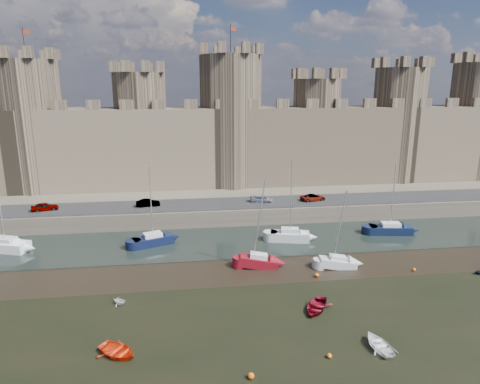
{
  "coord_description": "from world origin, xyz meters",
  "views": [
    {
      "loc": [
        -6.78,
        -29.67,
        20.59
      ],
      "look_at": [
        0.16,
        22.0,
        7.39
      ],
      "focal_mm": 32.0,
      "sensor_mm": 36.0,
      "label": 1
    }
  ],
  "objects_px": {
    "dinghy_0": "(118,352)",
    "car_0": "(45,207)",
    "car_3": "(313,197)",
    "sailboat_3": "(390,229)",
    "car_2": "(262,199)",
    "sailboat_1": "(153,240)",
    "sailboat_0": "(5,245)",
    "sailboat_2": "(290,235)",
    "sailboat_5": "(338,262)",
    "sailboat_4": "(259,261)",
    "car_1": "(148,203)"
  },
  "relations": [
    {
      "from": "sailboat_0",
      "to": "sailboat_1",
      "type": "bearing_deg",
      "value": 17.27
    },
    {
      "from": "dinghy_0",
      "to": "sailboat_2",
      "type": "bearing_deg",
      "value": -2.26
    },
    {
      "from": "car_1",
      "to": "sailboat_1",
      "type": "relative_size",
      "value": 0.34
    },
    {
      "from": "sailboat_3",
      "to": "dinghy_0",
      "type": "xyz_separation_m",
      "value": [
        -34.19,
        -23.6,
        -0.43
      ]
    },
    {
      "from": "dinghy_0",
      "to": "sailboat_5",
      "type": "bearing_deg",
      "value": -20.79
    },
    {
      "from": "car_2",
      "to": "sailboat_2",
      "type": "distance_m",
      "value": 11.18
    },
    {
      "from": "sailboat_1",
      "to": "sailboat_3",
      "type": "relative_size",
      "value": 1.03
    },
    {
      "from": "sailboat_0",
      "to": "dinghy_0",
      "type": "height_order",
      "value": "sailboat_0"
    },
    {
      "from": "sailboat_0",
      "to": "sailboat_1",
      "type": "xyz_separation_m",
      "value": [
        18.39,
        -0.47,
        -0.02
      ]
    },
    {
      "from": "sailboat_0",
      "to": "sailboat_5",
      "type": "height_order",
      "value": "sailboat_0"
    },
    {
      "from": "car_0",
      "to": "sailboat_5",
      "type": "distance_m",
      "value": 42.49
    },
    {
      "from": "sailboat_4",
      "to": "sailboat_5",
      "type": "xyz_separation_m",
      "value": [
        9.0,
        -1.34,
        -0.08
      ]
    },
    {
      "from": "car_2",
      "to": "dinghy_0",
      "type": "distance_m",
      "value": 37.9
    },
    {
      "from": "car_2",
      "to": "sailboat_3",
      "type": "xyz_separation_m",
      "value": [
        16.62,
        -9.87,
        -2.25
      ]
    },
    {
      "from": "car_2",
      "to": "sailboat_0",
      "type": "height_order",
      "value": "sailboat_0"
    },
    {
      "from": "sailboat_2",
      "to": "sailboat_3",
      "type": "height_order",
      "value": "sailboat_2"
    },
    {
      "from": "sailboat_1",
      "to": "sailboat_5",
      "type": "height_order",
      "value": "sailboat_1"
    },
    {
      "from": "sailboat_4",
      "to": "sailboat_1",
      "type": "bearing_deg",
      "value": 154.77
    },
    {
      "from": "sailboat_0",
      "to": "sailboat_4",
      "type": "height_order",
      "value": "sailboat_0"
    },
    {
      "from": "dinghy_0",
      "to": "car_1",
      "type": "bearing_deg",
      "value": 38.28
    },
    {
      "from": "sailboat_2",
      "to": "sailboat_1",
      "type": "bearing_deg",
      "value": -169.89
    },
    {
      "from": "sailboat_3",
      "to": "car_1",
      "type": "bearing_deg",
      "value": 172.83
    },
    {
      "from": "sailboat_0",
      "to": "sailboat_5",
      "type": "relative_size",
      "value": 1.2
    },
    {
      "from": "car_0",
      "to": "dinghy_0",
      "type": "bearing_deg",
      "value": -172.14
    },
    {
      "from": "car_1",
      "to": "sailboat_0",
      "type": "height_order",
      "value": "sailboat_0"
    },
    {
      "from": "sailboat_3",
      "to": "sailboat_0",
      "type": "bearing_deg",
      "value": -171.6
    },
    {
      "from": "sailboat_2",
      "to": "sailboat_4",
      "type": "relative_size",
      "value": 1.07
    },
    {
      "from": "sailboat_1",
      "to": "sailboat_0",
      "type": "bearing_deg",
      "value": 156.74
    },
    {
      "from": "sailboat_0",
      "to": "sailboat_2",
      "type": "xyz_separation_m",
      "value": [
        36.54,
        -1.35,
        0.03
      ]
    },
    {
      "from": "car_3",
      "to": "sailboat_3",
      "type": "distance_m",
      "value": 13.0
    },
    {
      "from": "car_0",
      "to": "sailboat_4",
      "type": "bearing_deg",
      "value": -138.66
    },
    {
      "from": "car_0",
      "to": "car_2",
      "type": "distance_m",
      "value": 32.4
    },
    {
      "from": "car_0",
      "to": "dinghy_0",
      "type": "distance_m",
      "value": 36.47
    },
    {
      "from": "sailboat_4",
      "to": "sailboat_5",
      "type": "distance_m",
      "value": 9.1
    },
    {
      "from": "sailboat_2",
      "to": "car_2",
      "type": "bearing_deg",
      "value": 112.57
    },
    {
      "from": "car_0",
      "to": "sailboat_4",
      "type": "xyz_separation_m",
      "value": [
        28.63,
        -18.22,
        -2.38
      ]
    },
    {
      "from": "car_0",
      "to": "car_1",
      "type": "distance_m",
      "value": 14.85
    },
    {
      "from": "car_3",
      "to": "sailboat_0",
      "type": "distance_m",
      "value": 44.03
    },
    {
      "from": "sailboat_2",
      "to": "dinghy_0",
      "type": "height_order",
      "value": "sailboat_2"
    },
    {
      "from": "car_1",
      "to": "sailboat_2",
      "type": "distance_m",
      "value": 22.28
    },
    {
      "from": "car_2",
      "to": "sailboat_1",
      "type": "relative_size",
      "value": 0.35
    },
    {
      "from": "dinghy_0",
      "to": "car_0",
      "type": "bearing_deg",
      "value": 62.39
    },
    {
      "from": "sailboat_1",
      "to": "car_1",
      "type": "bearing_deg",
      "value": 75.31
    },
    {
      "from": "sailboat_2",
      "to": "sailboat_4",
      "type": "height_order",
      "value": "sailboat_2"
    },
    {
      "from": "sailboat_4",
      "to": "dinghy_0",
      "type": "height_order",
      "value": "sailboat_4"
    },
    {
      "from": "sailboat_1",
      "to": "sailboat_2",
      "type": "height_order",
      "value": "sailboat_2"
    },
    {
      "from": "car_1",
      "to": "sailboat_2",
      "type": "height_order",
      "value": "sailboat_2"
    },
    {
      "from": "car_2",
      "to": "sailboat_0",
      "type": "relative_size",
      "value": 0.34
    },
    {
      "from": "car_3",
      "to": "sailboat_2",
      "type": "xyz_separation_m",
      "value": [
        -6.44,
        -10.66,
        -2.19
      ]
    },
    {
      "from": "sailboat_3",
      "to": "car_2",
      "type": "bearing_deg",
      "value": 158.15
    }
  ]
}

